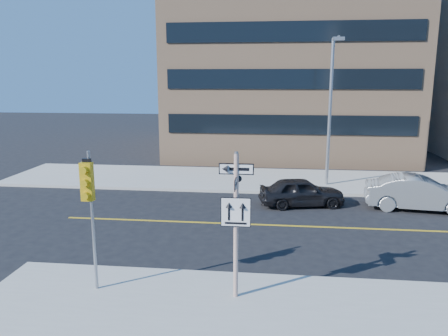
# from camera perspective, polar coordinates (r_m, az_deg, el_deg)

# --- Properties ---
(ground) EXTENTS (120.00, 120.00, 0.00)m
(ground) POSITION_cam_1_polar(r_m,az_deg,el_deg) (14.92, 2.37, -12.36)
(ground) COLOR black
(ground) RESTS_ON ground
(sign_pole) EXTENTS (0.92, 0.92, 4.06)m
(sign_pole) POSITION_cam_1_polar(r_m,az_deg,el_deg) (11.70, 1.57, -6.45)
(sign_pole) COLOR white
(sign_pole) RESTS_ON near_sidewalk
(traffic_signal) EXTENTS (0.32, 0.45, 4.00)m
(traffic_signal) POSITION_cam_1_polar(r_m,az_deg,el_deg) (12.38, -17.29, -3.12)
(traffic_signal) COLOR gray
(traffic_signal) RESTS_ON near_sidewalk
(parked_car_a) EXTENTS (2.43, 4.30, 1.38)m
(parked_car_a) POSITION_cam_1_polar(r_m,az_deg,el_deg) (21.37, 10.09, -3.09)
(parked_car_a) COLOR black
(parked_car_a) RESTS_ON ground
(parked_car_b) EXTENTS (2.31, 5.02, 1.60)m
(parked_car_b) POSITION_cam_1_polar(r_m,az_deg,el_deg) (22.34, 24.15, -3.02)
(parked_car_b) COLOR slate
(parked_car_b) RESTS_ON ground
(streetlight_a) EXTENTS (0.55, 2.25, 8.00)m
(streetlight_a) POSITION_cam_1_polar(r_m,az_deg,el_deg) (24.57, 13.79, 8.28)
(streetlight_a) COLOR gray
(streetlight_a) RESTS_ON far_sidewalk
(building_brick) EXTENTS (18.00, 18.00, 18.00)m
(building_brick) POSITION_cam_1_polar(r_m,az_deg,el_deg) (38.71, 8.37, 15.91)
(building_brick) COLOR tan
(building_brick) RESTS_ON ground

